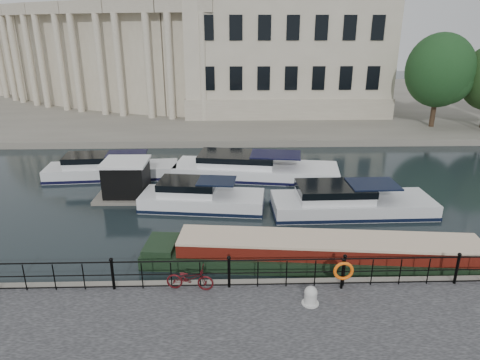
% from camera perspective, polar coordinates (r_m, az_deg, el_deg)
% --- Properties ---
extents(ground_plane, '(160.00, 160.00, 0.00)m').
position_cam_1_polar(ground_plane, '(17.63, -1.47, -11.46)').
color(ground_plane, black).
rests_on(ground_plane, ground).
extents(far_bank, '(120.00, 42.00, 0.55)m').
position_cam_1_polar(far_bank, '(54.80, -1.64, 10.46)').
color(far_bank, '#6B665B').
rests_on(far_bank, ground_plane).
extents(railing, '(24.14, 0.14, 1.22)m').
position_cam_1_polar(railing, '(15.08, -1.48, -12.00)').
color(railing, black).
rests_on(railing, near_quay).
extents(civic_building, '(53.55, 31.84, 16.85)m').
position_cam_1_polar(civic_building, '(49.84, -2.91, 17.34)').
color(civic_building, '#ADA38C').
rests_on(civic_building, far_bank).
extents(bicycle, '(1.70, 0.77, 0.87)m').
position_cam_1_polar(bicycle, '(15.19, -6.70, -12.87)').
color(bicycle, '#470C10').
rests_on(bicycle, near_quay).
extents(mooring_bollard, '(0.57, 0.57, 0.64)m').
position_cam_1_polar(mooring_bollard, '(14.65, 9.40, -15.00)').
color(mooring_bollard, '#B6B6B1').
rests_on(mooring_bollard, near_quay).
extents(life_ring_post, '(0.70, 0.19, 1.14)m').
position_cam_1_polar(life_ring_post, '(15.34, 13.62, -11.75)').
color(life_ring_post, black).
rests_on(life_ring_post, near_quay).
extents(narrowboat, '(15.14, 3.44, 1.55)m').
position_cam_1_polar(narrowboat, '(17.91, 11.56, -10.01)').
color(narrowboat, black).
rests_on(narrowboat, ground_plane).
extents(harbour_hut, '(3.42, 2.87, 2.21)m').
position_cam_1_polar(harbour_hut, '(24.95, -14.85, -0.06)').
color(harbour_hut, '#6B665B').
rests_on(harbour_hut, ground_plane).
extents(cabin_cruisers, '(22.25, 9.46, 1.99)m').
position_cam_1_polar(cabin_cruisers, '(25.30, -0.87, -0.52)').
color(cabin_cruisers, white).
rests_on(cabin_cruisers, ground_plane).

